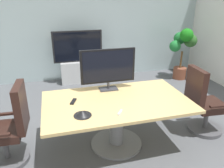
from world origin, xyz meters
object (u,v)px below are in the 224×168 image
object	(u,v)px
office_chair_left	(11,131)
conference_phone	(83,113)
conference_table	(117,112)
potted_plant	(183,47)
tv_monitor	(108,67)
wall_display_unit	(79,65)
remote_control	(73,101)
office_chair_right	(203,106)

from	to	relation	value
office_chair_left	conference_phone	xyz separation A→B (m)	(0.90, -0.32, 0.30)
conference_table	potted_plant	bearing A→B (deg)	43.04
tv_monitor	wall_display_unit	bearing A→B (deg)	94.39
conference_phone	tv_monitor	bearing A→B (deg)	54.61
tv_monitor	remote_control	distance (m)	0.74
office_chair_left	potted_plant	distance (m)	4.51
tv_monitor	office_chair_right	bearing A→B (deg)	-17.10
office_chair_left	conference_table	bearing A→B (deg)	91.80
potted_plant	wall_display_unit	bearing A→B (deg)	170.51
conference_phone	remote_control	size ratio (longest dim) A/B	1.29
wall_display_unit	remote_control	distance (m)	2.67
remote_control	conference_phone	bearing A→B (deg)	-58.42
potted_plant	remote_control	distance (m)	3.74
conference_table	remote_control	size ratio (longest dim) A/B	11.90
office_chair_right	conference_phone	bearing A→B (deg)	102.30
conference_table	conference_phone	world-z (taller)	conference_phone
office_chair_right	tv_monitor	size ratio (longest dim) A/B	1.30
conference_table	tv_monitor	world-z (taller)	tv_monitor
potted_plant	conference_phone	xyz separation A→B (m)	(-2.97, -2.58, -0.09)
office_chair_right	conference_phone	distance (m)	1.99
office_chair_right	wall_display_unit	bearing A→B (deg)	34.81
potted_plant	remote_control	xyz separation A→B (m)	(-3.04, -2.18, -0.11)
tv_monitor	wall_display_unit	world-z (taller)	tv_monitor
office_chair_right	potted_plant	distance (m)	2.56
potted_plant	remote_control	bearing A→B (deg)	-144.39
wall_display_unit	potted_plant	world-z (taller)	potted_plant
office_chair_right	remote_control	distance (m)	2.04
office_chair_right	conference_phone	size ratio (longest dim) A/B	4.95
wall_display_unit	conference_phone	distance (m)	3.06
office_chair_right	potted_plant	bearing A→B (deg)	-19.56
potted_plant	remote_control	size ratio (longest dim) A/B	7.89
wall_display_unit	office_chair_right	bearing A→B (deg)	-59.59
wall_display_unit	conference_table	bearing A→B (deg)	-85.98
conference_table	wall_display_unit	xyz separation A→B (m)	(-0.19, 2.73, -0.11)
conference_table	potted_plant	size ratio (longest dim) A/B	1.51
tv_monitor	remote_control	size ratio (longest dim) A/B	4.94
office_chair_left	remote_control	xyz separation A→B (m)	(0.83, 0.08, 0.28)
tv_monitor	conference_phone	xyz separation A→B (m)	(-0.51, -0.71, -0.33)
wall_display_unit	remote_control	xyz separation A→B (m)	(-0.40, -2.62, 0.30)
conference_table	potted_plant	distance (m)	3.37
office_chair_left	conference_phone	size ratio (longest dim) A/B	4.95
tv_monitor	conference_phone	bearing A→B (deg)	-125.39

